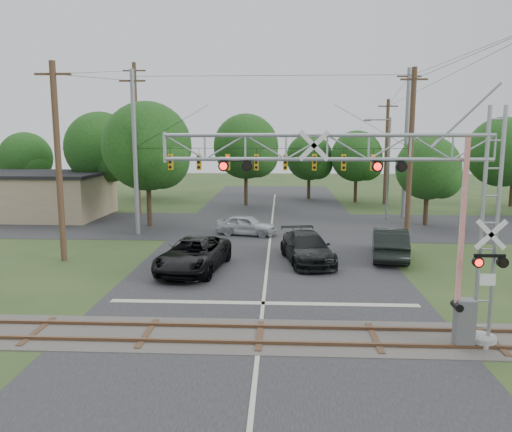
{
  "coord_description": "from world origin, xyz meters",
  "views": [
    {
      "loc": [
        0.7,
        -14.6,
        6.97
      ],
      "look_at": [
        -0.4,
        7.5,
        3.42
      ],
      "focal_mm": 35.0,
      "sensor_mm": 36.0,
      "label": 1
    }
  ],
  "objects_px": {
    "car_dark": "(307,248)",
    "sedan_silver": "(246,225)",
    "crossing_gantry": "(388,202)",
    "pickup_black": "(193,255)",
    "streetlight": "(386,163)",
    "commercial_building": "(10,194)",
    "traffic_signal_span": "(283,156)"
  },
  "relations": [
    {
      "from": "traffic_signal_span",
      "to": "commercial_building",
      "type": "bearing_deg",
      "value": 162.51
    },
    {
      "from": "commercial_building",
      "to": "traffic_signal_span",
      "type": "bearing_deg",
      "value": -16.42
    },
    {
      "from": "sedan_silver",
      "to": "streetlight",
      "type": "height_order",
      "value": "streetlight"
    },
    {
      "from": "traffic_signal_span",
      "to": "car_dark",
      "type": "height_order",
      "value": "traffic_signal_span"
    },
    {
      "from": "crossing_gantry",
      "to": "sedan_silver",
      "type": "xyz_separation_m",
      "value": [
        -5.9,
        18.55,
        -4.15
      ]
    },
    {
      "from": "car_dark",
      "to": "commercial_building",
      "type": "xyz_separation_m",
      "value": [
        -25.09,
        14.89,
        1.12
      ]
    },
    {
      "from": "crossing_gantry",
      "to": "streetlight",
      "type": "distance_m",
      "value": 26.68
    },
    {
      "from": "pickup_black",
      "to": "traffic_signal_span",
      "type": "bearing_deg",
      "value": 71.48
    },
    {
      "from": "car_dark",
      "to": "sedan_silver",
      "type": "distance_m",
      "value": 8.53
    },
    {
      "from": "crossing_gantry",
      "to": "streetlight",
      "type": "relative_size",
      "value": 1.32
    },
    {
      "from": "sedan_silver",
      "to": "commercial_building",
      "type": "xyz_separation_m",
      "value": [
        -21.19,
        7.3,
        1.22
      ]
    },
    {
      "from": "pickup_black",
      "to": "car_dark",
      "type": "bearing_deg",
      "value": 26.7
    },
    {
      "from": "crossing_gantry",
      "to": "sedan_silver",
      "type": "distance_m",
      "value": 19.9
    },
    {
      "from": "crossing_gantry",
      "to": "traffic_signal_span",
      "type": "relative_size",
      "value": 0.58
    },
    {
      "from": "pickup_black",
      "to": "car_dark",
      "type": "xyz_separation_m",
      "value": [
        6.01,
        2.06,
        -0.03
      ]
    },
    {
      "from": "streetlight",
      "to": "traffic_signal_span",
      "type": "bearing_deg",
      "value": -138.16
    },
    {
      "from": "sedan_silver",
      "to": "commercial_building",
      "type": "distance_m",
      "value": 22.45
    },
    {
      "from": "pickup_black",
      "to": "streetlight",
      "type": "distance_m",
      "value": 22.14
    },
    {
      "from": "traffic_signal_span",
      "to": "sedan_silver",
      "type": "relative_size",
      "value": 4.55
    },
    {
      "from": "traffic_signal_span",
      "to": "car_dark",
      "type": "xyz_separation_m",
      "value": [
        1.33,
        -7.4,
        -4.8
      ]
    },
    {
      "from": "car_dark",
      "to": "streetlight",
      "type": "relative_size",
      "value": 0.67
    },
    {
      "from": "traffic_signal_span",
      "to": "pickup_black",
      "type": "height_order",
      "value": "traffic_signal_span"
    },
    {
      "from": "traffic_signal_span",
      "to": "streetlight",
      "type": "height_order",
      "value": "traffic_signal_span"
    },
    {
      "from": "pickup_black",
      "to": "streetlight",
      "type": "xyz_separation_m",
      "value": [
        13.35,
        17.23,
        3.9
      ]
    },
    {
      "from": "pickup_black",
      "to": "commercial_building",
      "type": "height_order",
      "value": "commercial_building"
    },
    {
      "from": "pickup_black",
      "to": "commercial_building",
      "type": "distance_m",
      "value": 25.55
    },
    {
      "from": "crossing_gantry",
      "to": "sedan_silver",
      "type": "bearing_deg",
      "value": 107.65
    },
    {
      "from": "car_dark",
      "to": "sedan_silver",
      "type": "height_order",
      "value": "car_dark"
    },
    {
      "from": "pickup_black",
      "to": "commercial_building",
      "type": "relative_size",
      "value": 0.37
    },
    {
      "from": "streetlight",
      "to": "crossing_gantry",
      "type": "bearing_deg",
      "value": -101.55
    },
    {
      "from": "commercial_building",
      "to": "streetlight",
      "type": "height_order",
      "value": "streetlight"
    },
    {
      "from": "traffic_signal_span",
      "to": "car_dark",
      "type": "distance_m",
      "value": 8.92
    }
  ]
}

